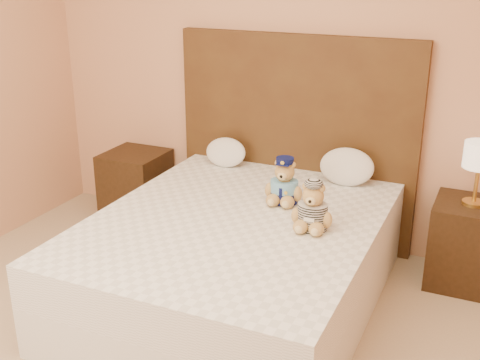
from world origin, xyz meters
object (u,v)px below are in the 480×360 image
bed (236,260)px  pillow_right (347,165)px  pillow_left (226,151)px  teddy_prisoner (313,206)px  nightstand_right (467,244)px  teddy_police (284,181)px  lamp (480,158)px  nightstand_left (136,186)px

bed → pillow_right: (0.43, 0.83, 0.41)m
pillow_left → teddy_prisoner: bearing=-40.6°
nightstand_right → teddy_police: (-1.08, -0.46, 0.42)m
teddy_police → nightstand_right: bearing=19.5°
nightstand_right → pillow_right: 0.91m
bed → pillow_right: bearing=62.5°
bed → lamp: lamp is taller
teddy_police → teddy_prisoner: bearing=-50.4°
teddy_police → pillow_right: teddy_police is taller
bed → lamp: 1.59m
nightstand_left → pillow_left: (0.78, 0.03, 0.38)m
bed → pillow_left: (-0.47, 0.83, 0.38)m
teddy_police → pillow_right: (0.26, 0.49, -0.01)m
pillow_right → nightstand_left: bearing=-179.0°
nightstand_left → teddy_police: (1.42, -0.46, 0.42)m
bed → nightstand_left: (-1.25, 0.80, -0.00)m
lamp → teddy_prisoner: (-0.80, -0.76, -0.16)m
teddy_prisoner → bed: bearing=-178.2°
lamp → pillow_left: 1.73m
nightstand_right → pillow_right: bearing=177.9°
pillow_left → pillow_right: size_ratio=0.84×
bed → teddy_prisoner: (0.45, 0.04, 0.41)m
bed → teddy_prisoner: bearing=5.6°
nightstand_right → lamp: bearing=180.0°
nightstand_right → pillow_right: pillow_right is taller
teddy_police → pillow_left: size_ratio=0.93×
teddy_police → bed: bearing=-120.0°
bed → teddy_prisoner: 0.61m
nightstand_left → nightstand_right: (2.50, 0.00, 0.00)m
nightstand_left → pillow_left: bearing=2.2°
bed → pillow_left: 1.03m
nightstand_right → lamp: size_ratio=1.38×
nightstand_right → pillow_right: size_ratio=1.49×
bed → teddy_prisoner: teddy_prisoner is taller
nightstand_left → teddy_police: bearing=-17.9°
nightstand_right → pillow_left: bearing=179.0°
teddy_prisoner → pillow_left: teddy_prisoner is taller
teddy_police → pillow_right: size_ratio=0.79×
teddy_police → teddy_prisoner: (0.28, -0.30, -0.01)m
pillow_left → teddy_police: bearing=-37.5°
nightstand_left → teddy_police: size_ratio=1.90×
bed → teddy_police: bearing=63.5°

